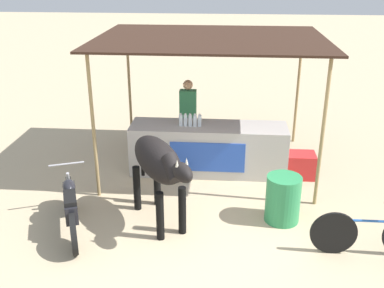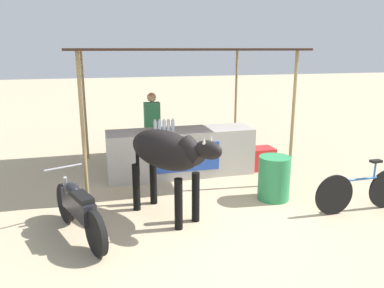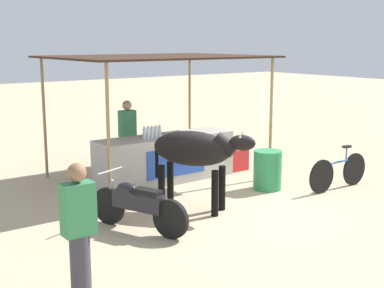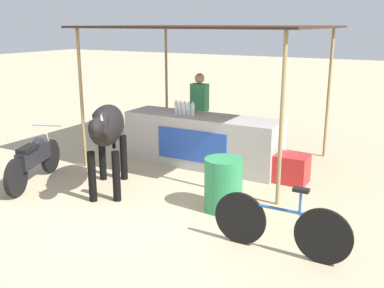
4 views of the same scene
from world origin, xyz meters
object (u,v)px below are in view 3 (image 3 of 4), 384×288
(stall_counter, at_px, (166,158))
(cow, at_px, (195,151))
(bicycle_leaning, at_px, (339,172))
(passerby_on_street, at_px, (79,237))
(water_barrel, at_px, (268,170))
(vendor_behind_counter, at_px, (128,138))
(cooler_box, at_px, (233,160))
(motorcycle_parked, at_px, (137,204))

(stall_counter, height_order, cow, cow)
(bicycle_leaning, bearing_deg, stall_counter, 133.31)
(cow, relative_size, passerby_on_street, 1.06)
(water_barrel, bearing_deg, cow, -173.59)
(cow, distance_m, passerby_on_street, 3.76)
(stall_counter, relative_size, vendor_behind_counter, 1.82)
(passerby_on_street, bearing_deg, bicycle_leaning, 13.81)
(stall_counter, xyz_separation_m, water_barrel, (1.26, -1.71, -0.09))
(cooler_box, height_order, bicycle_leaning, bicycle_leaning)
(cow, xyz_separation_m, passerby_on_street, (-3.10, -2.12, -0.18))
(water_barrel, height_order, bicycle_leaning, bicycle_leaning)
(vendor_behind_counter, height_order, water_barrel, vendor_behind_counter)
(vendor_behind_counter, height_order, cooler_box, vendor_behind_counter)
(cooler_box, relative_size, motorcycle_parked, 0.35)
(water_barrel, height_order, motorcycle_parked, motorcycle_parked)
(cooler_box, xyz_separation_m, cow, (-2.42, -1.83, 0.79))
(water_barrel, xyz_separation_m, bicycle_leaning, (1.13, -0.83, -0.04))
(vendor_behind_counter, xyz_separation_m, bicycle_leaning, (2.86, -3.29, -0.50))
(cooler_box, height_order, passerby_on_street, passerby_on_street)
(stall_counter, xyz_separation_m, cooler_box, (1.75, -0.10, -0.24))
(vendor_behind_counter, xyz_separation_m, motorcycle_parked, (-1.54, -2.99, -0.42))
(vendor_behind_counter, relative_size, water_barrel, 2.14)
(vendor_behind_counter, bearing_deg, motorcycle_parked, -117.23)
(stall_counter, distance_m, vendor_behind_counter, 0.96)
(bicycle_leaning, distance_m, passerby_on_street, 6.36)
(vendor_behind_counter, relative_size, cow, 0.95)
(cow, height_order, motorcycle_parked, cow)
(vendor_behind_counter, xyz_separation_m, passerby_on_street, (-3.30, -4.80, 0.00))
(vendor_behind_counter, relative_size, passerby_on_street, 1.00)
(stall_counter, distance_m, passerby_on_street, 5.54)
(passerby_on_street, bearing_deg, cooler_box, 35.64)
(water_barrel, xyz_separation_m, passerby_on_street, (-5.03, -2.34, 0.46))
(stall_counter, bearing_deg, vendor_behind_counter, 121.57)
(bicycle_leaning, bearing_deg, vendor_behind_counter, 130.94)
(cow, bearing_deg, water_barrel, 6.41)
(motorcycle_parked, bearing_deg, stall_counter, 48.16)
(cow, distance_m, bicycle_leaning, 3.19)
(cooler_box, bearing_deg, passerby_on_street, -144.36)
(cow, height_order, bicycle_leaning, cow)
(passerby_on_street, bearing_deg, stall_counter, 47.09)
(water_barrel, bearing_deg, stall_counter, 126.43)
(cooler_box, bearing_deg, motorcycle_parked, -150.33)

